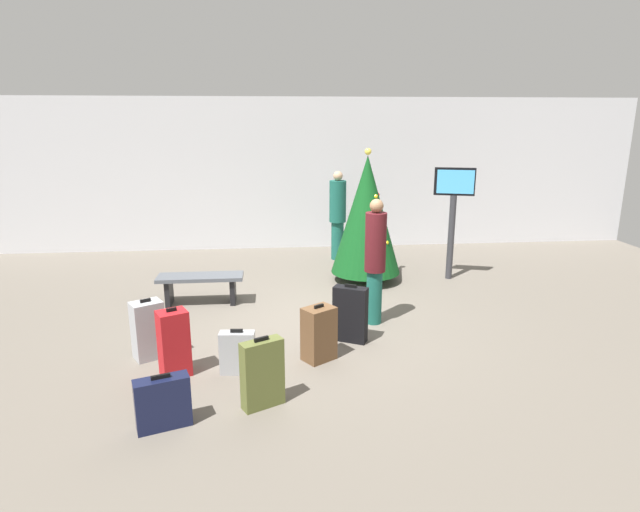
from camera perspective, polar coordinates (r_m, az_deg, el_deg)
name	(u,v)px	position (r m, az deg, el deg)	size (l,w,h in m)	color
ground_plane	(313,324)	(7.69, -0.80, -7.51)	(16.00, 16.00, 0.00)	#665E54
back_wall	(295,174)	(12.05, -2.74, 8.95)	(16.00, 0.20, 3.40)	silver
holiday_tree	(367,215)	(9.45, 5.13, 4.50)	(1.26, 1.26, 2.43)	#4C3319
flight_info_kiosk	(453,205)	(9.84, 14.38, 5.42)	(0.71, 0.29, 2.07)	#333338
waiting_bench	(201,283)	(8.64, -12.94, -2.87)	(1.36, 0.44, 0.48)	#4C5159
traveller_0	(375,258)	(7.49, 6.06, -0.26)	(0.31, 0.31, 1.84)	#19594C
traveller_1	(338,213)	(11.00, 1.95, 4.70)	(0.48, 0.48, 1.88)	#19594C
suitcase_0	(319,334)	(6.51, -0.12, -8.51)	(0.47, 0.44, 0.72)	brown
suitcase_1	(174,343)	(6.34, -15.71, -9.20)	(0.41, 0.38, 0.83)	#B2191E
suitcase_2	(238,353)	(6.29, -9.02, -10.40)	(0.42, 0.20, 0.55)	#9EA0A5
suitcase_3	(148,330)	(6.89, -18.32, -7.70)	(0.45, 0.42, 0.78)	#9EA0A5
suitcase_4	(350,314)	(7.03, 3.33, -6.38)	(0.48, 0.36, 0.80)	black
suitcase_5	(262,374)	(5.54, -6.33, -12.69)	(0.47, 0.35, 0.78)	#59602D
suitcase_6	(163,403)	(5.44, -16.84, -15.14)	(0.55, 0.35, 0.56)	#141938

